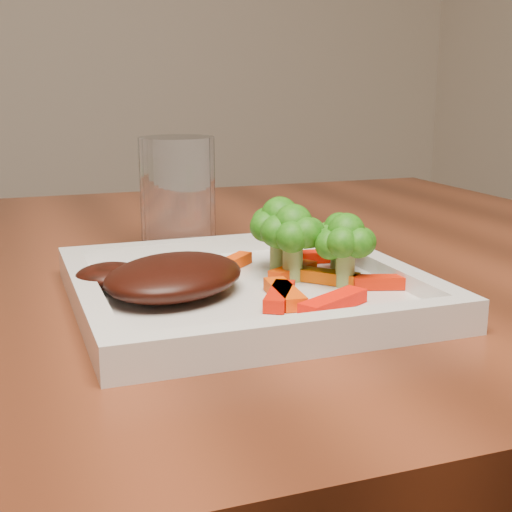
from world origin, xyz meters
name	(u,v)px	position (x,y,z in m)	size (l,w,h in m)	color
plate	(244,294)	(0.36, -0.19, 0.76)	(0.27, 0.27, 0.01)	silver
steak	(174,276)	(0.30, -0.20, 0.78)	(0.12, 0.09, 0.03)	black
broccoli_0	(280,231)	(0.41, -0.15, 0.80)	(0.06, 0.06, 0.07)	#2D6711
broccoli_1	(339,236)	(0.45, -0.18, 0.79)	(0.05, 0.05, 0.06)	#377313
broccoli_2	(346,251)	(0.44, -0.22, 0.79)	(0.06, 0.06, 0.06)	#2E5F0F
broccoli_3	(293,244)	(0.41, -0.19, 0.79)	(0.06, 0.06, 0.06)	#225D0F
carrot_0	(333,302)	(0.40, -0.27, 0.77)	(0.06, 0.02, 0.01)	#FF1204
carrot_1	(385,282)	(0.47, -0.24, 0.77)	(0.05, 0.01, 0.01)	red
carrot_2	(285,294)	(0.38, -0.24, 0.77)	(0.06, 0.02, 0.01)	#EC4203
carrot_3	(328,256)	(0.46, -0.14, 0.77)	(0.06, 0.02, 0.01)	red
carrot_4	(234,262)	(0.37, -0.13, 0.77)	(0.05, 0.01, 0.01)	#F44003
carrot_5	(325,276)	(0.43, -0.20, 0.77)	(0.06, 0.02, 0.01)	#D75403
carrot_6	(293,272)	(0.41, -0.18, 0.77)	(0.05, 0.01, 0.01)	#EE3A03
drinking_glass	(178,195)	(0.35, 0.00, 0.81)	(0.08, 0.08, 0.12)	white
carrot_7	(280,296)	(0.37, -0.24, 0.77)	(0.06, 0.02, 0.01)	red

